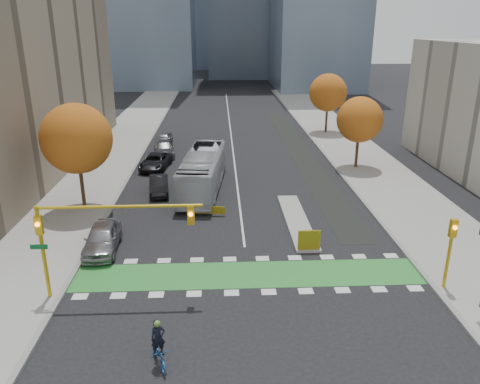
{
  "coord_description": "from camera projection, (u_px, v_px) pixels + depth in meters",
  "views": [
    {
      "loc": [
        -1.53,
        -22.07,
        13.55
      ],
      "look_at": [
        -0.2,
        7.18,
        3.0
      ],
      "focal_mm": 35.0,
      "sensor_mm": 36.0,
      "label": 1
    }
  ],
  "objects": [
    {
      "name": "tree_east_near",
      "position": [
        360.0,
        120.0,
        44.94
      ],
      "size": [
        4.4,
        4.4,
        7.08
      ],
      "color": "#332114",
      "rests_on": "ground"
    },
    {
      "name": "bus",
      "position": [
        203.0,
        171.0,
        39.94
      ],
      "size": [
        4.13,
        12.45,
        3.4
      ],
      "primitive_type": "imported",
      "rotation": [
        0.0,
        0.0,
        -0.11
      ],
      "color": "#B4B8BC",
      "rests_on": "ground"
    },
    {
      "name": "centre_line",
      "position": [
        231.0,
        131.0,
        62.99
      ],
      "size": [
        0.15,
        70.0,
        0.01
      ],
      "primitive_type": "cube",
      "color": "silver",
      "rests_on": "ground"
    },
    {
      "name": "sidewalk_east",
      "position": [
        377.0,
        173.0,
        44.74
      ],
      "size": [
        7.0,
        120.0,
        0.15
      ],
      "primitive_type": "cube",
      "color": "gray",
      "rests_on": "ground"
    },
    {
      "name": "bike_crossing",
      "position": [
        248.0,
        274.0,
        26.81
      ],
      "size": [
        20.0,
        3.0,
        0.01
      ],
      "primitive_type": "cube",
      "color": "#2B8431",
      "rests_on": "ground"
    },
    {
      "name": "median_island",
      "position": [
        297.0,
        220.0,
        34.0
      ],
      "size": [
        1.6,
        10.0,
        0.16
      ],
      "primitive_type": "cube",
      "color": "gray",
      "rests_on": "ground"
    },
    {
      "name": "traffic_signal_west",
      "position": [
        92.0,
        227.0,
        23.21
      ],
      "size": [
        8.53,
        0.56,
        5.2
      ],
      "color": "#BF9914",
      "rests_on": "ground"
    },
    {
      "name": "tree_west",
      "position": [
        77.0,
        139.0,
        34.26
      ],
      "size": [
        5.2,
        5.2,
        8.22
      ],
      "color": "#332114",
      "rests_on": "ground"
    },
    {
      "name": "parked_car_c",
      "position": [
        164.0,
        148.0,
        50.91
      ],
      "size": [
        2.84,
        5.51,
        1.53
      ],
      "primitive_type": "imported",
      "rotation": [
        0.0,
        0.0,
        0.14
      ],
      "color": "#505055",
      "rests_on": "ground"
    },
    {
      "name": "parked_car_b",
      "position": [
        159.0,
        185.0,
        39.46
      ],
      "size": [
        2.04,
        4.54,
        1.45
      ],
      "primitive_type": "imported",
      "rotation": [
        0.0,
        0.0,
        0.12
      ],
      "color": "black",
      "rests_on": "ground"
    },
    {
      "name": "parked_car_e",
      "position": [
        164.0,
        139.0,
        55.61
      ],
      "size": [
        1.99,
        4.14,
        1.36
      ],
      "primitive_type": "imported",
      "rotation": [
        0.0,
        0.0,
        -0.1
      ],
      "color": "gray",
      "rests_on": "ground"
    },
    {
      "name": "tree_east_far",
      "position": [
        328.0,
        93.0,
        59.87
      ],
      "size": [
        4.8,
        4.8,
        7.65
      ],
      "color": "#332114",
      "rests_on": "ground"
    },
    {
      "name": "ground",
      "position": [
        250.0,
        288.0,
        25.4
      ],
      "size": [
        300.0,
        300.0,
        0.0
      ],
      "primitive_type": "plane",
      "color": "black",
      "rests_on": "ground"
    },
    {
      "name": "sidewalk_west",
      "position": [
        92.0,
        177.0,
        43.6
      ],
      "size": [
        7.0,
        120.0,
        0.15
      ],
      "primitive_type": "cube",
      "color": "gray",
      "rests_on": "ground"
    },
    {
      "name": "parked_car_d",
      "position": [
        155.0,
        162.0,
        46.21
      ],
      "size": [
        3.1,
        5.49,
        1.45
      ],
      "primitive_type": "imported",
      "rotation": [
        0.0,
        0.0,
        -0.14
      ],
      "color": "black",
      "rests_on": "ground"
    },
    {
      "name": "curb_west",
      "position": [
        129.0,
        177.0,
        43.75
      ],
      "size": [
        0.3,
        120.0,
        0.16
      ],
      "primitive_type": "cube",
      "color": "gray",
      "rests_on": "ground"
    },
    {
      "name": "hazard_board",
      "position": [
        309.0,
        240.0,
        29.25
      ],
      "size": [
        1.4,
        0.12,
        1.3
      ],
      "primitive_type": "cube",
      "color": "yellow",
      "rests_on": "median_island"
    },
    {
      "name": "bike_lane_paint",
      "position": [
        298.0,
        148.0,
        53.91
      ],
      "size": [
        2.5,
        50.0,
        0.01
      ],
      "primitive_type": "cube",
      "color": "black",
      "rests_on": "ground"
    },
    {
      "name": "cyclist",
      "position": [
        159.0,
        350.0,
        19.51
      ],
      "size": [
        1.33,
        1.98,
        2.16
      ],
      "rotation": [
        0.0,
        0.0,
        0.4
      ],
      "color": "#205094",
      "rests_on": "ground"
    },
    {
      "name": "parked_car_a",
      "position": [
        102.0,
        238.0,
        29.43
      ],
      "size": [
        2.22,
        5.03,
        1.68
      ],
      "primitive_type": "imported",
      "rotation": [
        0.0,
        0.0,
        0.05
      ],
      "color": "gray",
      "rests_on": "ground"
    },
    {
      "name": "traffic_signal_east",
      "position": [
        451.0,
        243.0,
        24.44
      ],
      "size": [
        0.35,
        0.43,
        4.1
      ],
      "color": "#BF9914",
      "rests_on": "ground"
    },
    {
      "name": "curb_east",
      "position": [
        341.0,
        174.0,
        44.6
      ],
      "size": [
        0.3,
        120.0,
        0.16
      ],
      "primitive_type": "cube",
      "color": "gray",
      "rests_on": "ground"
    }
  ]
}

